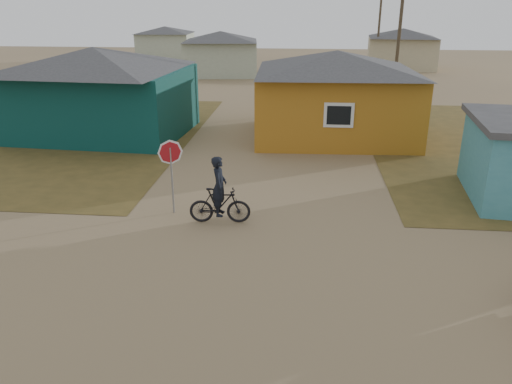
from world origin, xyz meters
TOP-DOWN VIEW (x-y plane):
  - ground at (0.00, 0.00)m, footprint 120.00×120.00m
  - house_teal at (-8.50, 13.50)m, footprint 8.93×7.08m
  - house_yellow at (2.50, 14.00)m, footprint 7.72×6.76m
  - house_pale_west at (-6.00, 34.00)m, footprint 7.04×6.15m
  - house_beige_east at (10.00, 40.00)m, footprint 6.95×6.05m
  - house_pale_north at (-14.00, 46.00)m, footprint 6.28×5.81m
  - utility_pole_near at (6.50, 22.00)m, footprint 1.40×0.20m
  - utility_pole_far at (7.50, 38.00)m, footprint 1.40×0.20m
  - stop_sign at (-2.69, 4.44)m, footprint 0.73×0.10m
  - cyclist at (-1.19, 3.87)m, footprint 1.77×0.65m

SIDE VIEW (x-z plane):
  - ground at x=0.00m, z-range 0.00..0.00m
  - cyclist at x=-1.19m, z-range -0.27..1.70m
  - stop_sign at x=-2.69m, z-range 0.54..2.79m
  - house_pale_north at x=-14.00m, z-range 0.05..3.45m
  - house_pale_west at x=-6.00m, z-range 0.06..3.66m
  - house_beige_east at x=10.00m, z-range 0.06..3.66m
  - house_yellow at x=2.50m, z-range 0.05..3.95m
  - house_teal at x=-8.50m, z-range 0.05..4.05m
  - utility_pole_near at x=6.50m, z-range 0.14..8.14m
  - utility_pole_far at x=7.50m, z-range 0.14..8.14m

